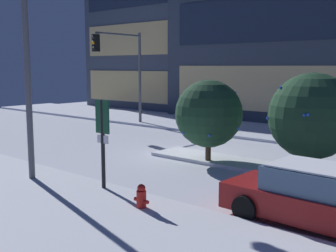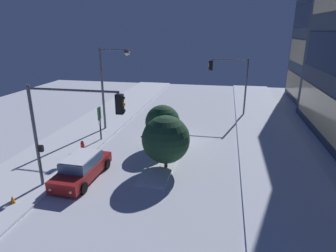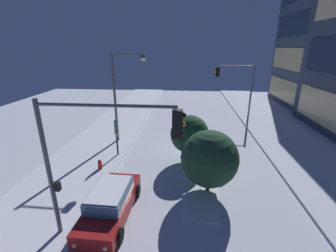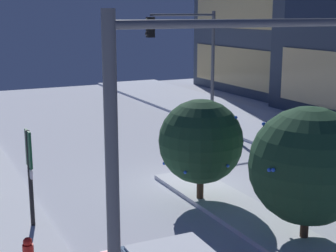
# 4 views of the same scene
# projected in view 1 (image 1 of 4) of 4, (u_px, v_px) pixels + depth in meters

# --- Properties ---
(ground) EXTENTS (52.00, 52.00, 0.00)m
(ground) POSITION_uv_depth(u_px,v_px,m) (191.00, 157.00, 17.91)
(ground) COLOR silver
(curb_strip_near) EXTENTS (52.00, 5.20, 0.14)m
(curb_strip_near) POSITION_uv_depth(u_px,v_px,m) (23.00, 200.00, 11.98)
(curb_strip_near) COLOR silver
(curb_strip_near) RESTS_ON ground
(curb_strip_far) EXTENTS (52.00, 5.20, 0.14)m
(curb_strip_far) POSITION_uv_depth(u_px,v_px,m) (276.00, 133.00, 23.82)
(curb_strip_far) COLOR silver
(curb_strip_far) RESTS_ON ground
(median_strip) EXTENTS (9.00, 1.80, 0.14)m
(median_strip) POSITION_uv_depth(u_px,v_px,m) (254.00, 166.00, 16.03)
(median_strip) COLOR silver
(median_strip) RESTS_ON ground
(office_tower_secondary) EXTENTS (15.01, 11.62, 16.47)m
(office_tower_secondary) POSITION_uv_depth(u_px,v_px,m) (182.00, 20.00, 40.33)
(office_tower_secondary) COLOR #424C5B
(office_tower_secondary) RESTS_ON ground
(car_near) EXTENTS (4.83, 2.11, 1.49)m
(car_near) POSITION_uv_depth(u_px,v_px,m) (322.00, 199.00, 10.03)
(car_near) COLOR maroon
(car_near) RESTS_ON ground
(traffic_light_corner_far_left) EXTENTS (0.32, 4.05, 6.00)m
(traffic_light_corner_far_left) POSITION_uv_depth(u_px,v_px,m) (122.00, 61.00, 26.45)
(traffic_light_corner_far_left) COLOR #565960
(traffic_light_corner_far_left) RESTS_ON ground
(street_lamp_arched) EXTENTS (0.56, 2.75, 7.25)m
(street_lamp_arched) POSITION_uv_depth(u_px,v_px,m) (47.00, 38.00, 13.97)
(street_lamp_arched) COLOR #565960
(street_lamp_arched) RESTS_ON ground
(fire_hydrant) EXTENTS (0.48, 0.26, 0.77)m
(fire_hydrant) POSITION_uv_depth(u_px,v_px,m) (141.00, 199.00, 11.10)
(fire_hydrant) COLOR red
(fire_hydrant) RESTS_ON ground
(parking_info_sign) EXTENTS (0.55, 0.12, 2.85)m
(parking_info_sign) POSITION_uv_depth(u_px,v_px,m) (103.00, 134.00, 12.68)
(parking_info_sign) COLOR black
(parking_info_sign) RESTS_ON ground
(decorated_tree_median) EXTENTS (2.65, 2.65, 3.32)m
(decorated_tree_median) POSITION_uv_depth(u_px,v_px,m) (209.00, 114.00, 16.44)
(decorated_tree_median) COLOR #473323
(decorated_tree_median) RESTS_ON ground
(decorated_tree_left_of_median) EXTENTS (3.07, 3.08, 3.63)m
(decorated_tree_left_of_median) POSITION_uv_depth(u_px,v_px,m) (312.00, 116.00, 14.82)
(decorated_tree_left_of_median) COLOR #473323
(decorated_tree_left_of_median) RESTS_ON ground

